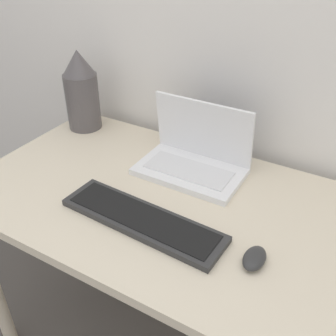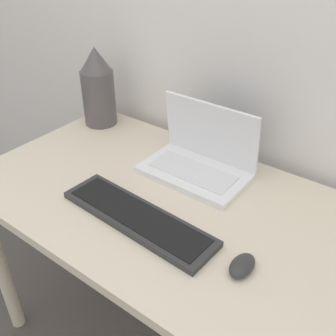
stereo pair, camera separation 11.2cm
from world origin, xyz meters
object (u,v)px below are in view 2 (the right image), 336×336
at_px(laptop, 200,158).
at_px(vase, 98,87).
at_px(keyboard, 137,217).
at_px(mouse, 242,265).

distance_m(laptop, vase, 0.52).
height_order(laptop, keyboard, laptop).
relative_size(laptop, keyboard, 0.70).
bearing_deg(keyboard, mouse, 2.44).
height_order(mouse, vase, vase).
bearing_deg(vase, keyboard, -35.87).
bearing_deg(mouse, vase, 156.68).
distance_m(laptop, keyboard, 0.31).
bearing_deg(mouse, laptop, 136.76).
xyz_separation_m(mouse, vase, (-0.82, 0.36, 0.13)).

